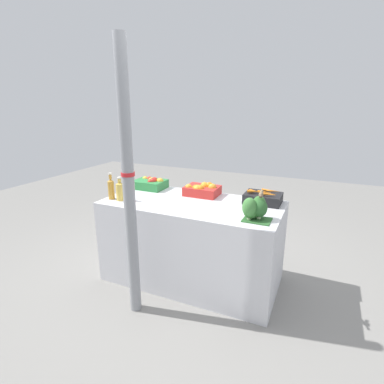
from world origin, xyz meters
TOP-DOWN VIEW (x-y plane):
  - ground_plane at (0.00, 0.00)m, footprint 10.00×10.00m
  - market_table at (0.00, 0.00)m, footprint 1.69×0.82m
  - support_pole at (-0.25, -0.64)m, footprint 0.11×0.11m
  - apple_crate at (-0.62, 0.26)m, footprint 0.34×0.26m
  - orange_crate at (0.00, 0.25)m, footprint 0.34×0.26m
  - carrot_crate at (0.62, 0.25)m, footprint 0.34×0.26m
  - broccoli_pile at (0.65, -0.20)m, footprint 0.23×0.19m
  - juice_bottle_amber at (-0.77, -0.23)m, footprint 0.06×0.06m
  - juice_bottle_golden at (-0.66, -0.23)m, footprint 0.08×0.08m
  - sparrow_bird at (0.69, -0.20)m, footprint 0.04×0.14m

SIDE VIEW (x-z plane):
  - ground_plane at x=0.00m, z-range 0.00..0.00m
  - market_table at x=0.00m, z-range 0.00..0.83m
  - carrot_crate at x=0.62m, z-range 0.81..0.94m
  - apple_crate at x=-0.62m, z-range 0.82..0.95m
  - orange_crate at x=0.00m, z-range 0.82..0.95m
  - broccoli_pile at x=0.65m, z-range 0.83..1.02m
  - juice_bottle_golden at x=-0.66m, z-range 0.81..1.04m
  - juice_bottle_amber at x=-0.77m, z-range 0.81..1.07m
  - sparrow_bird at x=0.69m, z-range 1.02..1.07m
  - support_pole at x=-0.25m, z-range 0.00..2.21m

